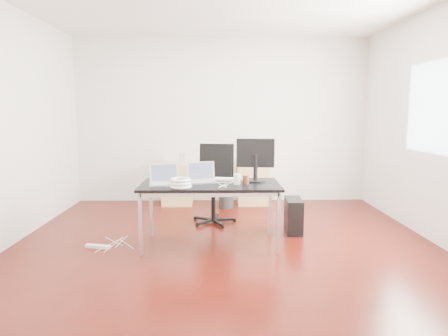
{
  "coord_description": "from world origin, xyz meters",
  "views": [
    {
      "loc": [
        -0.1,
        -4.44,
        1.55
      ],
      "look_at": [
        0.0,
        0.55,
        0.85
      ],
      "focal_mm": 32.0,
      "sensor_mm": 36.0,
      "label": 1
    }
  ],
  "objects_px": {
    "filing_cabinet_right": "(252,183)",
    "desk": "(210,188)",
    "pc_tower": "(294,215)",
    "filing_cabinet_left": "(178,184)",
    "office_chair": "(214,180)"
  },
  "relations": [
    {
      "from": "filing_cabinet_right",
      "to": "desk",
      "type": "bearing_deg",
      "value": -107.86
    },
    {
      "from": "desk",
      "to": "filing_cabinet_right",
      "type": "height_order",
      "value": "desk"
    },
    {
      "from": "desk",
      "to": "pc_tower",
      "type": "relative_size",
      "value": 3.56
    },
    {
      "from": "filing_cabinet_right",
      "to": "pc_tower",
      "type": "distance_m",
      "value": 1.7
    },
    {
      "from": "desk",
      "to": "pc_tower",
      "type": "xyz_separation_m",
      "value": [
        1.07,
        0.47,
        -0.46
      ]
    },
    {
      "from": "desk",
      "to": "pc_tower",
      "type": "bearing_deg",
      "value": 23.71
    },
    {
      "from": "filing_cabinet_left",
      "to": "filing_cabinet_right",
      "type": "distance_m",
      "value": 1.27
    },
    {
      "from": "filing_cabinet_left",
      "to": "filing_cabinet_right",
      "type": "bearing_deg",
      "value": 0.0
    },
    {
      "from": "desk",
      "to": "office_chair",
      "type": "height_order",
      "value": "office_chair"
    },
    {
      "from": "office_chair",
      "to": "pc_tower",
      "type": "xyz_separation_m",
      "value": [
        1.03,
        -0.54,
        -0.39
      ]
    },
    {
      "from": "filing_cabinet_left",
      "to": "office_chair",
      "type": "bearing_deg",
      "value": -60.39
    },
    {
      "from": "office_chair",
      "to": "filing_cabinet_right",
      "type": "distance_m",
      "value": 1.3
    },
    {
      "from": "office_chair",
      "to": "filing_cabinet_left",
      "type": "relative_size",
      "value": 1.54
    },
    {
      "from": "office_chair",
      "to": "desk",
      "type": "bearing_deg",
      "value": -81.74
    },
    {
      "from": "pc_tower",
      "to": "filing_cabinet_left",
      "type": "bearing_deg",
      "value": 138.77
    }
  ]
}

